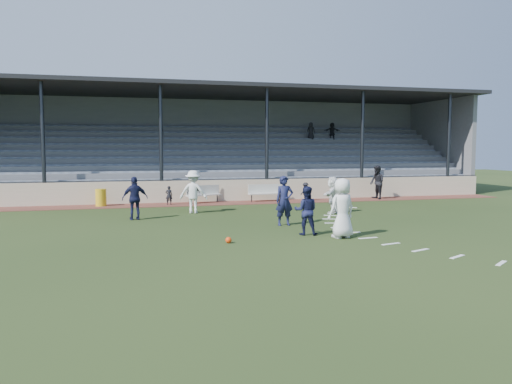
% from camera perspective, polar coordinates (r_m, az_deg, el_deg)
% --- Properties ---
extents(ground, '(90.00, 90.00, 0.00)m').
position_cam_1_polar(ground, '(17.05, 2.10, -5.07)').
color(ground, '#253515').
rests_on(ground, ground).
extents(cinder_track, '(34.00, 2.00, 0.02)m').
position_cam_1_polar(cinder_track, '(27.18, -4.21, -1.29)').
color(cinder_track, brown).
rests_on(cinder_track, ground).
extents(retaining_wall, '(34.00, 0.18, 1.20)m').
position_cam_1_polar(retaining_wall, '(28.15, -4.60, 0.14)').
color(retaining_wall, beige).
rests_on(retaining_wall, ground).
extents(bench_left, '(2.02, 1.09, 0.95)m').
position_cam_1_polar(bench_left, '(27.39, -6.06, -0.04)').
color(bench_left, beige).
rests_on(bench_left, cinder_track).
extents(bench_right, '(2.03, 0.61, 0.95)m').
position_cam_1_polar(bench_right, '(28.04, 1.07, 0.10)').
color(bench_right, beige).
rests_on(bench_right, cinder_track).
extents(trash_bin, '(0.55, 0.55, 0.88)m').
position_cam_1_polar(trash_bin, '(26.90, -17.30, -0.60)').
color(trash_bin, gold).
rests_on(trash_bin, cinder_track).
extents(football, '(0.20, 0.20, 0.20)m').
position_cam_1_polar(football, '(15.81, -3.16, -5.51)').
color(football, '#E73E0D').
rests_on(football, ground).
extents(player_white_lead, '(1.11, 0.86, 2.00)m').
position_cam_1_polar(player_white_lead, '(16.83, 9.81, -1.83)').
color(player_white_lead, white).
rests_on(player_white_lead, ground).
extents(player_navy_lead, '(0.71, 0.48, 1.92)m').
position_cam_1_polar(player_navy_lead, '(19.31, 3.27, -1.01)').
color(player_navy_lead, '#15193A').
rests_on(player_navy_lead, ground).
extents(player_navy_mid, '(0.98, 0.87, 1.69)m').
position_cam_1_polar(player_navy_mid, '(17.27, 5.73, -2.13)').
color(player_navy_mid, '#15193A').
rests_on(player_navy_mid, ground).
extents(player_white_wing, '(1.43, 1.08, 1.97)m').
position_cam_1_polar(player_white_wing, '(23.14, -7.17, 0.01)').
color(player_white_wing, white).
rests_on(player_white_wing, ground).
extents(player_navy_wing, '(1.11, 0.57, 1.81)m').
position_cam_1_polar(player_navy_wing, '(21.41, -13.66, -0.71)').
color(player_navy_wing, '#15193A').
rests_on(player_navy_wing, ground).
extents(player_white_back, '(1.36, 1.56, 1.71)m').
position_cam_1_polar(player_white_back, '(23.11, 8.75, -0.34)').
color(player_white_back, white).
rests_on(player_white_back, ground).
extents(official, '(0.78, 0.98, 1.97)m').
position_cam_1_polar(official, '(30.08, 13.67, 1.09)').
color(official, black).
rests_on(official, cinder_track).
extents(sub_left_near, '(0.39, 0.29, 1.00)m').
position_cam_1_polar(sub_left_near, '(26.65, -9.92, -0.38)').
color(sub_left_near, black).
rests_on(sub_left_near, cinder_track).
extents(sub_left_far, '(0.71, 0.35, 1.17)m').
position_cam_1_polar(sub_left_far, '(26.90, -7.16, -0.11)').
color(sub_left_far, black).
rests_on(sub_left_far, cinder_track).
extents(sub_right, '(0.77, 0.62, 1.04)m').
position_cam_1_polar(sub_right, '(28.38, 5.68, 0.05)').
color(sub_right, black).
rests_on(sub_right, cinder_track).
extents(grandstand, '(34.60, 9.00, 6.61)m').
position_cam_1_polar(grandstand, '(32.72, -6.02, 3.61)').
color(grandstand, slate).
rests_on(grandstand, ground).
extents(penalty_arc, '(3.89, 14.63, 0.01)m').
position_cam_1_polar(penalty_arc, '(18.63, 14.38, -4.34)').
color(penalty_arc, white).
rests_on(penalty_arc, ground).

